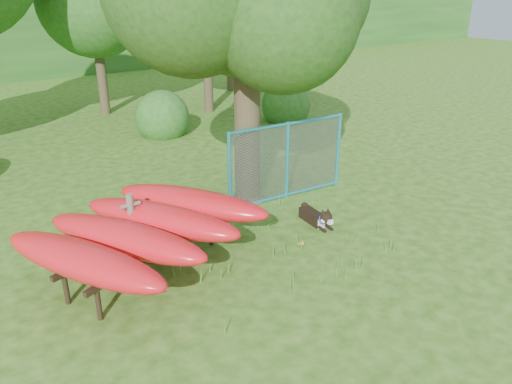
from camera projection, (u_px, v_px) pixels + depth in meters
ground at (286, 266)px, 9.03m from camera, size 80.00×80.00×0.00m
wooden_post at (133, 227)px, 8.89m from camera, size 0.37×0.13×1.35m
kayak_rack at (143, 228)px, 8.55m from camera, size 4.58×4.12×1.12m
husky_dog at (317, 217)px, 10.51m from camera, size 0.36×1.10×0.49m
fence_section at (287, 160)px, 11.60m from camera, size 3.14×0.33×3.06m
wildflower_clump at (302, 244)px, 9.41m from camera, size 0.10×0.10×0.22m
bg_tree_c at (93, 2)px, 17.95m from camera, size 4.00×4.00×6.12m
shrub_right at (286, 121)px, 18.52m from camera, size 1.80×1.80×1.80m
shrub_mid at (164, 135)px, 16.83m from camera, size 1.80×1.80×1.80m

